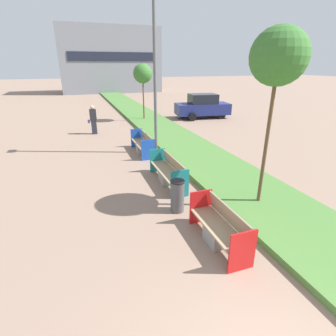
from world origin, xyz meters
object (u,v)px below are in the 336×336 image
at_px(litter_bin, 177,196).
at_px(bench_blue_frame, 143,145).
at_px(sapling_tree_near, 279,58).
at_px(sapling_tree_far, 143,74).
at_px(pedestrian_walking, 93,120).
at_px(parked_car_distant, 202,106).
at_px(street_lamp_post, 155,60).
at_px(bench_red_frame, 220,230).
at_px(bench_teal_frame, 169,173).

bearing_deg(litter_bin, bench_blue_frame, 85.82).
bearing_deg(bench_blue_frame, sapling_tree_near, -71.93).
relative_size(bench_blue_frame, sapling_tree_far, 0.55).
relative_size(sapling_tree_far, pedestrian_walking, 2.35).
xyz_separation_m(bench_blue_frame, sapling_tree_near, (2.00, -6.14, 3.77)).
relative_size(pedestrian_walking, parked_car_distant, 0.40).
xyz_separation_m(street_lamp_post, parked_car_distant, (6.07, 7.30, -3.25)).
bearing_deg(sapling_tree_far, street_lamp_post, -100.26).
xyz_separation_m(bench_blue_frame, parked_car_distant, (6.68, 7.13, 0.54)).
height_order(bench_blue_frame, pedestrian_walking, pedestrian_walking).
relative_size(bench_red_frame, bench_teal_frame, 0.81).
relative_size(sapling_tree_near, parked_car_distant, 1.11).
height_order(bench_red_frame, sapling_tree_far, sapling_tree_far).
distance_m(bench_blue_frame, parked_car_distant, 9.79).
height_order(bench_teal_frame, bench_blue_frame, same).
bearing_deg(litter_bin, sapling_tree_far, 79.59).
distance_m(street_lamp_post, sapling_tree_far, 7.87).
distance_m(bench_red_frame, pedestrian_walking, 12.10).
bearing_deg(bench_red_frame, street_lamp_post, 85.09).
bearing_deg(parked_car_distant, sapling_tree_near, -101.96).
height_order(street_lamp_post, sapling_tree_far, street_lamp_post).
bearing_deg(sapling_tree_near, sapling_tree_far, 90.00).
distance_m(bench_red_frame, street_lamp_post, 8.12).
xyz_separation_m(bench_red_frame, bench_blue_frame, (0.00, 7.32, 0.01)).
distance_m(street_lamp_post, sapling_tree_near, 6.13).
relative_size(bench_red_frame, sapling_tree_far, 0.48).
bearing_deg(bench_teal_frame, bench_red_frame, -90.08).
height_order(litter_bin, street_lamp_post, street_lamp_post).
distance_m(bench_teal_frame, sapling_tree_near, 4.92).
distance_m(bench_blue_frame, sapling_tree_far, 8.35).
height_order(sapling_tree_far, pedestrian_walking, sapling_tree_far).
distance_m(sapling_tree_near, pedestrian_walking, 11.90).
xyz_separation_m(bench_blue_frame, street_lamp_post, (0.61, -0.17, 3.79)).
height_order(bench_teal_frame, sapling_tree_near, sapling_tree_near).
bearing_deg(litter_bin, street_lamp_post, 79.37).
bearing_deg(parked_car_distant, litter_bin, -111.63).
bearing_deg(litter_bin, bench_teal_frame, 77.90).
bearing_deg(bench_teal_frame, parked_car_distant, 58.32).
bearing_deg(bench_blue_frame, bench_teal_frame, -89.97).
height_order(bench_teal_frame, litter_bin, litter_bin).
bearing_deg(sapling_tree_near, pedestrian_walking, 109.99).
xyz_separation_m(bench_teal_frame, parked_car_distant, (6.68, 10.82, 0.54)).
distance_m(bench_blue_frame, litter_bin, 5.63).
xyz_separation_m(street_lamp_post, pedestrian_walking, (-2.52, 4.79, -3.28)).
relative_size(bench_teal_frame, sapling_tree_near, 0.49).
relative_size(bench_teal_frame, parked_car_distant, 0.54).
bearing_deg(bench_red_frame, bench_teal_frame, 89.92).
distance_m(bench_teal_frame, sapling_tree_far, 11.79).
bearing_deg(sapling_tree_far, parked_car_distant, -4.86).
height_order(litter_bin, pedestrian_walking, pedestrian_walking).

